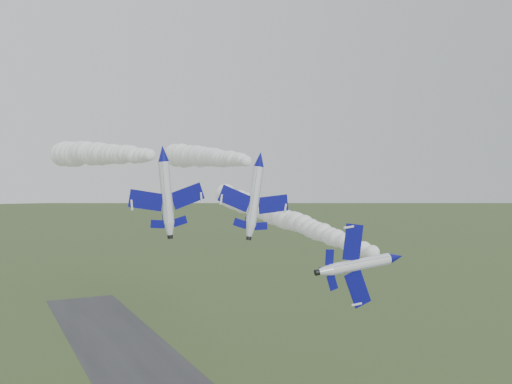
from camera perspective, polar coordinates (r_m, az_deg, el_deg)
jet_lead at (r=68.99m, az=13.86°, el=-6.37°), size 4.04×11.46×9.40m
smoke_trail_jet_lead at (r=105.55m, az=1.94°, el=-2.26°), size 14.04×76.74×4.90m
jet_pair_left at (r=82.27m, az=-9.26°, el=3.86°), size 11.17×13.45×3.36m
smoke_trail_jet_pair_left at (r=119.32m, az=-15.69°, el=3.68°), size 9.13×71.51×5.97m
jet_pair_right at (r=87.80m, az=0.41°, el=3.32°), size 11.40×13.77×3.63m
smoke_trail_jet_pair_right at (r=120.59m, az=-5.40°, el=3.49°), size 10.02×62.39×5.64m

